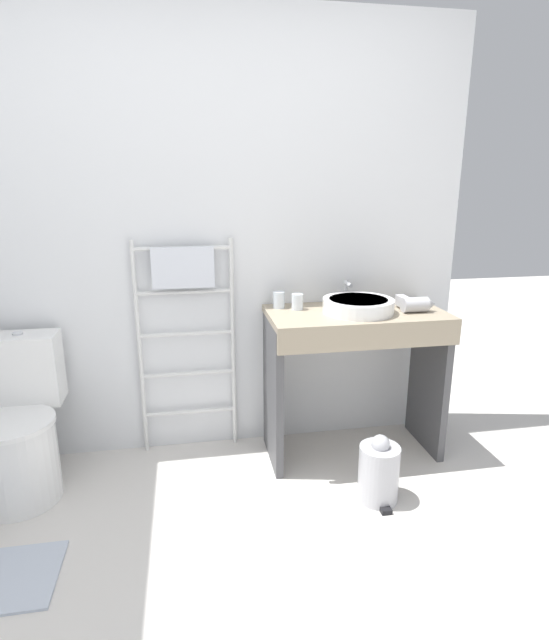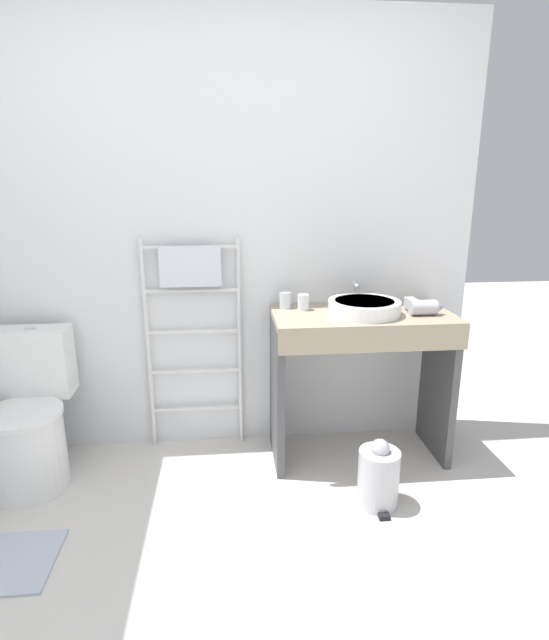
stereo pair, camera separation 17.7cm
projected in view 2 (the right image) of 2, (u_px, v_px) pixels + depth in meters
name	position (u px, v px, depth m)	size (l,w,h in m)	color
wall_back	(225.00, 241.00, 2.76)	(2.77, 0.12, 2.36)	silver
toilet	(29.00, 423.00, 2.53)	(0.39, 0.56, 0.77)	white
towel_radiator	(192.00, 303.00, 2.72)	(0.54, 0.06, 1.21)	silver
vanity_counter	(361.00, 361.00, 2.68)	(0.94, 0.49, 0.83)	gray
sink_basin	(364.00, 307.00, 2.59)	(0.38, 0.38, 0.07)	white
faucet	(355.00, 290.00, 2.77)	(0.02, 0.10, 0.13)	silver
cup_near_wall	(285.00, 300.00, 2.71)	(0.06, 0.06, 0.09)	silver
cup_near_edge	(303.00, 302.00, 2.67)	(0.06, 0.06, 0.08)	silver
hair_dryer	(423.00, 307.00, 2.59)	(0.18, 0.18, 0.08)	#B7B7BC
trash_bin	(378.00, 476.00, 2.36)	(0.20, 0.23, 0.34)	#B7B7BC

